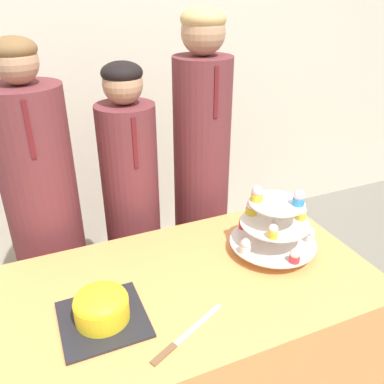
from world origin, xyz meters
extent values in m
cube|color=beige|center=(0.00, 1.80, 1.35)|extent=(9.00, 0.06, 2.70)
cube|color=#EF9951|center=(0.00, 0.37, 0.35)|extent=(1.44, 0.74, 0.71)
cube|color=#232328|center=(-0.28, 0.31, 0.71)|extent=(0.27, 0.27, 0.01)
cylinder|color=yellow|center=(-0.28, 0.31, 0.76)|extent=(0.17, 0.17, 0.07)
ellipsoid|color=yellow|center=(-0.28, 0.31, 0.79)|extent=(0.17, 0.17, 0.06)
cube|color=silver|center=(-0.01, 0.17, 0.71)|extent=(0.20, 0.11, 0.00)
cube|color=brown|center=(-0.15, 0.10, 0.71)|extent=(0.09, 0.06, 0.01)
cylinder|color=silver|center=(0.42, 0.41, 0.82)|extent=(0.02, 0.02, 0.22)
cylinder|color=silver|center=(0.42, 0.41, 0.75)|extent=(0.34, 0.34, 0.01)
cylinder|color=silver|center=(0.42, 0.41, 0.84)|extent=(0.27, 0.27, 0.01)
cylinder|color=silver|center=(0.42, 0.41, 0.93)|extent=(0.21, 0.21, 0.01)
cylinder|color=#4CB766|center=(0.51, 0.53, 0.77)|extent=(0.04, 0.04, 0.02)
sphere|color=#F4E5C6|center=(0.51, 0.53, 0.79)|extent=(0.04, 0.04, 0.04)
cylinder|color=#E5333D|center=(0.36, 0.55, 0.77)|extent=(0.04, 0.04, 0.03)
sphere|color=silver|center=(0.36, 0.55, 0.80)|extent=(0.04, 0.04, 0.04)
cylinder|color=white|center=(0.28, 0.39, 0.77)|extent=(0.04, 0.04, 0.03)
sphere|color=silver|center=(0.28, 0.39, 0.80)|extent=(0.04, 0.04, 0.04)
cylinder|color=#E5333D|center=(0.42, 0.27, 0.77)|extent=(0.04, 0.04, 0.02)
sphere|color=white|center=(0.42, 0.27, 0.79)|extent=(0.04, 0.04, 0.04)
cylinder|color=white|center=(0.56, 0.36, 0.77)|extent=(0.04, 0.04, 0.03)
sphere|color=silver|center=(0.56, 0.36, 0.80)|extent=(0.04, 0.04, 0.04)
cylinder|color=yellow|center=(0.36, 0.33, 0.86)|extent=(0.04, 0.04, 0.03)
sphere|color=#F4E5C6|center=(0.36, 0.33, 0.88)|extent=(0.04, 0.04, 0.04)
cylinder|color=yellow|center=(0.53, 0.40, 0.86)|extent=(0.04, 0.04, 0.03)
sphere|color=white|center=(0.53, 0.40, 0.88)|extent=(0.04, 0.04, 0.04)
cylinder|color=yellow|center=(0.37, 0.51, 0.86)|extent=(0.04, 0.04, 0.03)
sphere|color=silver|center=(0.37, 0.51, 0.88)|extent=(0.04, 0.04, 0.04)
cylinder|color=yellow|center=(0.36, 0.46, 0.94)|extent=(0.05, 0.05, 0.03)
sphere|color=silver|center=(0.36, 0.46, 0.97)|extent=(0.04, 0.04, 0.04)
cylinder|color=#3893DB|center=(0.48, 0.37, 0.94)|extent=(0.04, 0.04, 0.03)
sphere|color=silver|center=(0.48, 0.37, 0.97)|extent=(0.04, 0.04, 0.04)
cylinder|color=brown|center=(-0.38, 1.00, 0.66)|extent=(0.31, 0.31, 1.32)
sphere|color=tan|center=(-0.38, 1.00, 1.40)|extent=(0.17, 0.17, 0.17)
ellipsoid|color=brown|center=(-0.38, 1.00, 1.45)|extent=(0.17, 0.17, 0.09)
cube|color=maroon|center=(-0.38, 0.84, 1.19)|extent=(0.02, 0.01, 0.22)
cylinder|color=brown|center=(0.01, 1.00, 0.60)|extent=(0.27, 0.27, 1.20)
sphere|color=tan|center=(0.01, 1.00, 1.29)|extent=(0.17, 0.17, 0.17)
ellipsoid|color=black|center=(0.01, 1.00, 1.33)|extent=(0.17, 0.17, 0.09)
cube|color=maroon|center=(0.01, 0.87, 1.07)|extent=(0.02, 0.01, 0.22)
cylinder|color=brown|center=(0.38, 1.00, 0.69)|extent=(0.28, 0.28, 1.38)
sphere|color=tan|center=(0.38, 1.00, 1.47)|extent=(0.19, 0.19, 0.19)
ellipsoid|color=tan|center=(0.38, 1.00, 1.53)|extent=(0.20, 0.20, 0.11)
cube|color=maroon|center=(0.38, 0.86, 1.25)|extent=(0.02, 0.01, 0.22)
camera|label=1|loc=(-0.40, -0.69, 1.66)|focal=38.00mm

